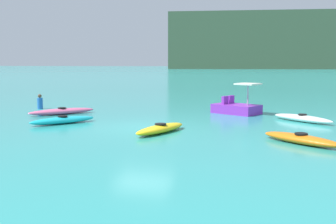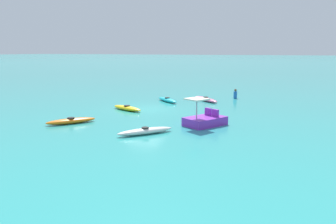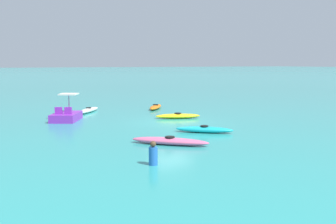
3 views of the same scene
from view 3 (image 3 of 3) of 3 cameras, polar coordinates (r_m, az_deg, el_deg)
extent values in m
plane|color=teal|center=(22.56, 0.48, -1.58)|extent=(600.00, 600.00, 0.00)
ellipsoid|color=yellow|center=(23.97, 1.55, -0.64)|extent=(1.72, 3.03, 0.32)
cylinder|color=black|center=(23.94, 1.56, -0.20)|extent=(0.59, 0.59, 0.05)
ellipsoid|color=orange|center=(28.98, -1.97, 0.81)|extent=(2.77, 2.36, 0.32)
cylinder|color=black|center=(28.96, -1.97, 1.17)|extent=(0.62, 0.62, 0.05)
ellipsoid|color=#19B7C6|center=(19.22, 5.74, -2.76)|extent=(2.44, 2.79, 0.32)
cylinder|color=black|center=(19.18, 5.75, -2.22)|extent=(0.60, 0.60, 0.05)
ellipsoid|color=pink|center=(16.32, 0.29, -4.60)|extent=(2.94, 3.08, 0.32)
cylinder|color=black|center=(16.28, 0.29, -3.97)|extent=(0.62, 0.62, 0.05)
ellipsoid|color=white|center=(27.59, -12.41, 0.28)|extent=(2.81, 2.48, 0.32)
cylinder|color=black|center=(27.56, -12.42, 0.66)|extent=(0.55, 0.55, 0.05)
cube|color=purple|center=(23.90, -15.74, -0.73)|extent=(2.82, 2.46, 0.50)
cube|color=purple|center=(23.41, -16.87, 0.21)|extent=(0.35, 0.46, 0.44)
cube|color=purple|center=(23.23, -15.46, 0.21)|extent=(0.35, 0.46, 0.44)
cylinder|color=#B2B2B7|center=(24.47, -15.34, 1.36)|extent=(0.08, 0.08, 1.10)
cube|color=silver|center=(24.42, -15.39, 2.74)|extent=(1.49, 1.49, 0.08)
cylinder|color=blue|center=(13.10, -2.35, -6.95)|extent=(0.33, 0.33, 0.65)
sphere|color=brown|center=(12.99, -2.36, -5.05)|extent=(0.22, 0.22, 0.22)
camera|label=1|loc=(36.13, 19.28, 5.88)|focal=41.84mm
camera|label=2|loc=(41.34, -28.66, 7.81)|focal=34.62mm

